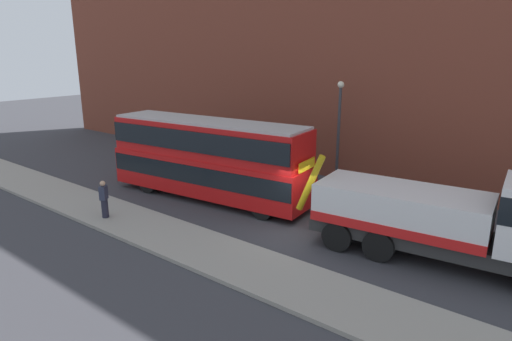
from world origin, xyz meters
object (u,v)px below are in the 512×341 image
recovery_tow_truck (452,218)px  double_decker_bus (208,156)px  pedestrian_onlooker (104,200)px  street_lamp (339,126)px

recovery_tow_truck → double_decker_bus: 11.82m
pedestrian_onlooker → street_lamp: bearing=28.1°
pedestrian_onlooker → double_decker_bus: bearing=39.9°
double_decker_bus → street_lamp: street_lamp is taller
pedestrian_onlooker → street_lamp: street_lamp is taller
recovery_tow_truck → pedestrian_onlooker: 14.30m
double_decker_bus → street_lamp: size_ratio=1.92×
double_decker_bus → recovery_tow_truck: bearing=-5.6°
recovery_tow_truck → double_decker_bus: (-11.81, -0.05, 0.47)m
double_decker_bus → pedestrian_onlooker: double_decker_bus is taller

